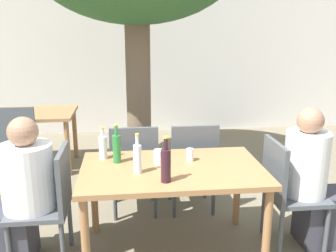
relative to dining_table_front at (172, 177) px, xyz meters
name	(u,v)px	position (x,y,z in m)	size (l,w,h in m)	color
ground_plane	(172,251)	(0.00, 0.00, -0.65)	(30.00, 30.00, 0.00)	#706651
cafe_building_wall	(145,49)	(0.00, 3.67, 0.75)	(10.00, 0.08, 2.80)	beige
dining_table_front	(172,177)	(0.00, 0.00, 0.00)	(1.40, 0.86, 0.73)	#996B42
dining_table_back	(27,120)	(-1.59, 2.07, -0.01)	(1.18, 0.79, 0.73)	#996B42
patio_chair_0	(50,199)	(-0.93, 0.00, -0.13)	(0.44, 0.44, 0.91)	#474C51
patio_chair_1	(286,188)	(0.93, 0.00, -0.13)	(0.44, 0.44, 0.91)	#474C51
patio_chair_2	(134,164)	(-0.28, 0.66, -0.13)	(0.44, 0.44, 0.91)	#474C51
patio_chair_3	(193,162)	(0.28, 0.66, -0.13)	(0.44, 0.44, 0.91)	#474C51
patio_chair_4	(14,144)	(-1.59, 1.44, -0.13)	(0.44, 0.44, 0.91)	#474C51
person_seated_0	(18,200)	(-1.17, 0.00, -0.12)	(0.59, 0.39, 1.16)	#383842
person_seated_1	(314,185)	(1.17, 0.00, -0.12)	(0.57, 0.35, 1.18)	#383842
green_bottle_0	(117,148)	(-0.42, 0.16, 0.21)	(0.06, 0.06, 0.32)	#287A38
water_bottle_1	(103,147)	(-0.54, 0.26, 0.19)	(0.07, 0.07, 0.27)	silver
wine_bottle_2	(166,164)	(-0.08, -0.26, 0.21)	(0.07, 0.07, 0.33)	#331923
water_bottle_3	(137,158)	(-0.27, -0.08, 0.20)	(0.06, 0.06, 0.30)	silver
drinking_glass_0	(190,155)	(0.16, 0.13, 0.13)	(0.06, 0.06, 0.10)	white
drinking_glass_1	(159,157)	(-0.10, 0.09, 0.14)	(0.08, 0.08, 0.12)	white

